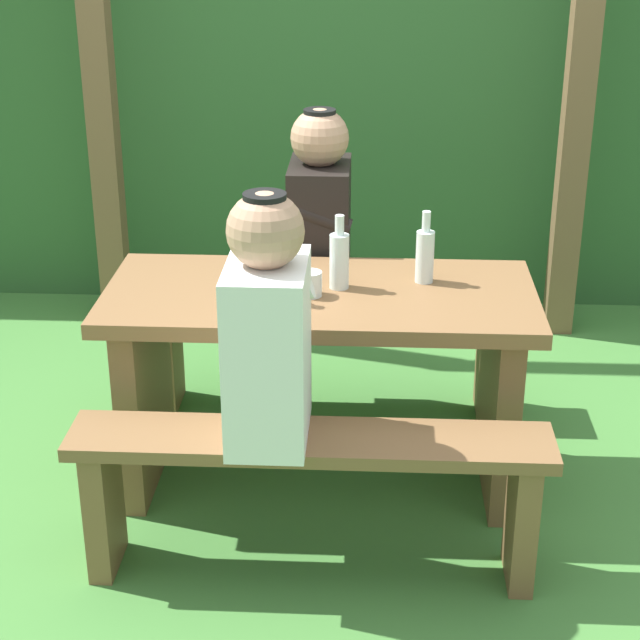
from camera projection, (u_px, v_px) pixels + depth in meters
ground_plane at (320, 478)px, 3.65m from camera, size 12.00×12.00×0.00m
hedge_backdrop at (343, 93)px, 5.31m from camera, size 6.40×1.08×1.83m
pergola_post_left at (100, 84)px, 4.50m from camera, size 0.12×0.12×2.22m
pergola_post_right at (580, 89)px, 4.40m from camera, size 0.12×0.12×2.22m
picnic_table at (320, 353)px, 3.46m from camera, size 1.40×0.64×0.71m
bench_near at (310, 476)px, 3.03m from camera, size 1.40×0.24×0.47m
bench_far at (327, 330)px, 4.00m from camera, size 1.40×0.24×0.47m
person_white_shirt at (268, 328)px, 2.86m from camera, size 0.25×0.35×0.72m
person_black_coat at (320, 214)px, 3.82m from camera, size 0.25×0.35×0.72m
drinking_glass at (310, 284)px, 3.31m from camera, size 0.08×0.08×0.08m
bottle_left at (270, 274)px, 3.25m from camera, size 0.06×0.06×0.23m
bottle_right at (339, 259)px, 3.35m from camera, size 0.06×0.06×0.25m
bottle_center at (425, 254)px, 3.41m from camera, size 0.06×0.06×0.24m
cell_phone at (252, 288)px, 3.38m from camera, size 0.14×0.16×0.01m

